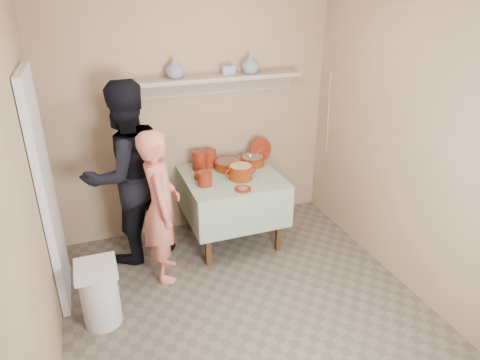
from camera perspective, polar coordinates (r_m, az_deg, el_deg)
name	(u,v)px	position (r m, az deg, el deg)	size (l,w,h in m)	color
ground	(254,321)	(3.75, 1.91, -18.33)	(3.50, 3.50, 0.00)	#60574B
tile_panel	(47,193)	(3.83, -24.35, -1.61)	(0.06, 0.70, 2.00)	silver
plate_stack_a	(199,160)	(4.54, -5.45, 2.62)	(0.15, 0.15, 0.20)	maroon
plate_stack_b	(209,158)	(4.61, -4.11, 2.90)	(0.16, 0.16, 0.19)	maroon
bowl_stack	(205,179)	(4.17, -4.72, 0.18)	(0.14, 0.14, 0.14)	maroon
empty_bowl	(202,175)	(4.36, -5.02, 0.61)	(0.17, 0.17, 0.05)	maroon
propped_lid	(261,150)	(4.76, 2.79, 4.03)	(0.28, 0.28, 0.02)	maroon
vase_right	(250,64)	(4.51, 1.40, 15.20)	(0.18, 0.18, 0.19)	navy
vase_left	(175,68)	(4.32, -8.71, 14.52)	(0.18, 0.18, 0.19)	navy
ceramic_box	(228,70)	(4.46, -1.58, 14.43)	(0.13, 0.09, 0.09)	navy
person_cook	(161,207)	(3.93, -10.48, -3.53)	(0.53, 0.35, 1.45)	#D56D5B
person_helper	(127,174)	(4.22, -14.86, 0.74)	(0.88, 0.68, 1.80)	black
room_shell	(257,138)	(2.90, 2.35, 5.68)	(3.04, 3.54, 2.62)	tan
serving_table	(231,186)	(4.46, -1.15, -0.76)	(0.97, 0.97, 0.76)	#4C2D16
cazuela_meat_a	(228,164)	(4.53, -1.61, 2.12)	(0.30, 0.30, 0.10)	#64220D
cazuela_meat_b	(253,160)	(4.65, 1.69, 2.71)	(0.28, 0.28, 0.10)	#64220D
ladle	(250,156)	(4.62, 1.40, 3.28)	(0.08, 0.26, 0.19)	silver
cazuela_rice	(241,171)	(4.30, 0.10, 1.23)	(0.33, 0.25, 0.14)	#64220D
front_plate	(243,189)	(4.09, 0.38, -1.21)	(0.16, 0.16, 0.03)	maroon
wall_shelf	(214,80)	(4.46, -3.49, 13.18)	(1.80, 0.25, 0.21)	tan
trash_bin	(100,294)	(3.73, -18.19, -14.25)	(0.32, 0.32, 0.56)	silver
electrical_cord	(328,113)	(4.92, 11.71, 8.73)	(0.01, 0.05, 0.90)	silver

